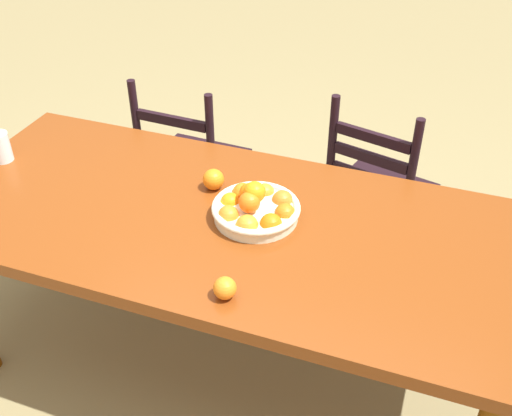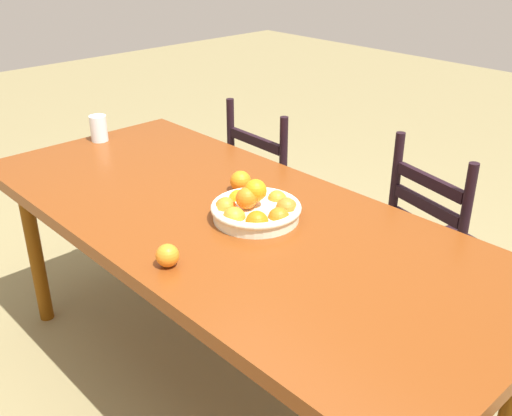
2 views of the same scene
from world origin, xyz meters
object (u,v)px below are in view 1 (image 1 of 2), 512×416
Objects in this scene: orange_loose_0 at (225,288)px; orange_loose_1 at (213,179)px; dining_table at (226,233)px; chair_near_window at (377,196)px; chair_by_cabinet at (191,167)px; fruit_bowl at (255,208)px; drinking_glass at (1,147)px.

orange_loose_1 is (-0.25, 0.50, 0.00)m from orange_loose_0.
dining_table is 2.22× the size of chair_near_window.
chair_by_cabinet is at bearing 123.59° from dining_table.
orange_loose_0 is (0.14, -0.35, 0.10)m from dining_table.
chair_near_window is 0.87m from fruit_bowl.
chair_by_cabinet reaches higher than dining_table.
fruit_bowl is 4.42× the size of orange_loose_0.
fruit_bowl is 0.23m from orange_loose_1.
dining_table is 30.59× the size of orange_loose_0.
orange_loose_1 is 0.85m from drinking_glass.
chair_near_window is (0.41, 0.77, -0.25)m from dining_table.
dining_table is 0.22m from orange_loose_1.
orange_loose_1 is (0.38, -0.58, 0.37)m from chair_by_cabinet.
fruit_bowl is at bearing 80.70° from chair_near_window.
chair_by_cabinet is at bearing 129.95° from fruit_bowl.
chair_by_cabinet is 0.79m from orange_loose_1.
orange_loose_1 reaches higher than dining_table.
fruit_bowl reaches higher than drinking_glass.
drinking_glass is (-1.05, 0.02, 0.02)m from fruit_bowl.
orange_loose_1 is at bearing 116.44° from orange_loose_0.
chair_near_window is at bearing -175.54° from chair_by_cabinet.
orange_loose_1 is (-0.52, -0.61, 0.35)m from chair_near_window.
chair_near_window is 8.09× the size of drinking_glass.
orange_loose_1 is 0.67× the size of drinking_glass.
orange_loose_0 is at bearing -20.28° from drinking_glass.
drinking_glass is at bearing 58.05° from chair_by_cabinet.
orange_loose_0 is (0.05, -0.39, -0.01)m from fruit_bowl.
chair_by_cabinet is (-0.90, -0.03, -0.02)m from chair_near_window.
fruit_bowl reaches higher than orange_loose_0.
orange_loose_1 is at bearing 125.75° from chair_by_cabinet.
orange_loose_0 is 0.56m from orange_loose_1.
orange_loose_0 is (-0.27, -1.11, 0.35)m from chair_near_window.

